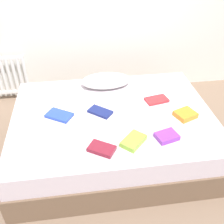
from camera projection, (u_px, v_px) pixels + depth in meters
The scene contains 12 objects.
ground_plane at pixel (113, 150), 2.92m from camera, with size 8.00×8.00×0.00m, color #7F6651.
bed at pixel (113, 133), 2.77m from camera, with size 2.00×1.50×0.50m.
radiator at pixel (9, 75), 3.52m from camera, with size 0.46×0.04×0.53m.
pillow at pixel (106, 81), 3.01m from camera, with size 0.55×0.30×0.14m, color white.
textbook_white at pixel (69, 141), 2.27m from camera, with size 0.24×0.13×0.03m, color white.
textbook_blue at pixel (59, 115), 2.58m from camera, with size 0.25×0.15×0.03m, color #2847B7.
textbook_orange at pixel (185, 114), 2.57m from camera, with size 0.19×0.16×0.05m, color orange.
textbook_maroon at pixel (102, 149), 2.20m from camera, with size 0.22×0.13×0.04m, color maroon.
textbook_lime at pixel (133, 141), 2.27m from camera, with size 0.22×0.14×0.04m, color #8CC638.
textbook_navy at pixel (100, 112), 2.62m from camera, with size 0.23×0.13×0.03m, color navy.
textbook_red at pixel (157, 100), 2.80m from camera, with size 0.23×0.14×0.03m, color red.
textbook_purple at pixel (167, 136), 2.32m from camera, with size 0.19×0.14×0.04m, color purple.
Camera 1 is at (-0.30, -2.09, 2.06)m, focal length 42.75 mm.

